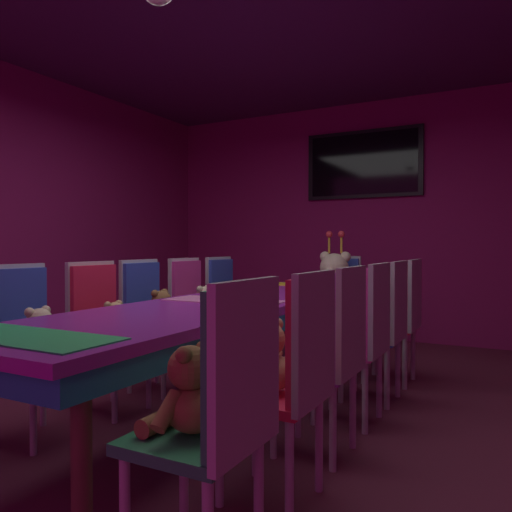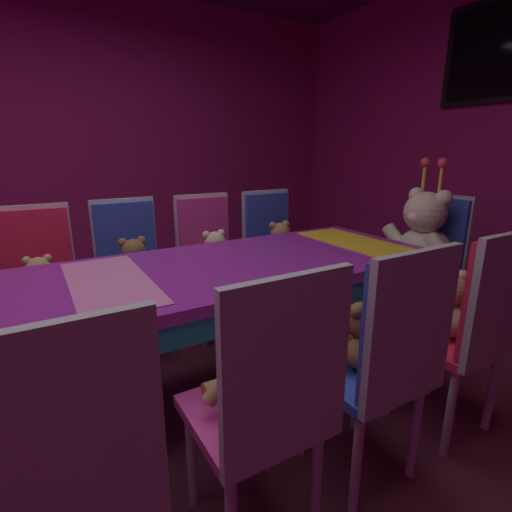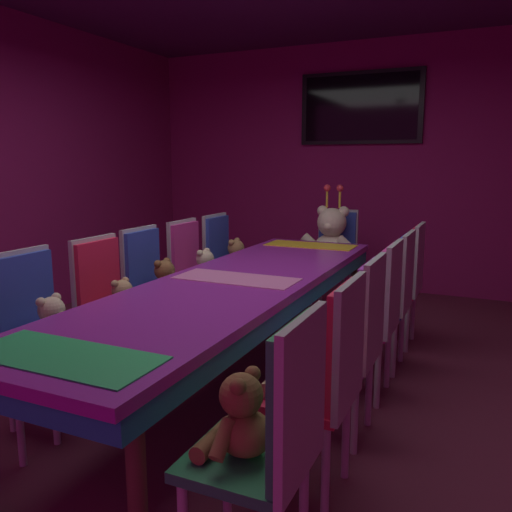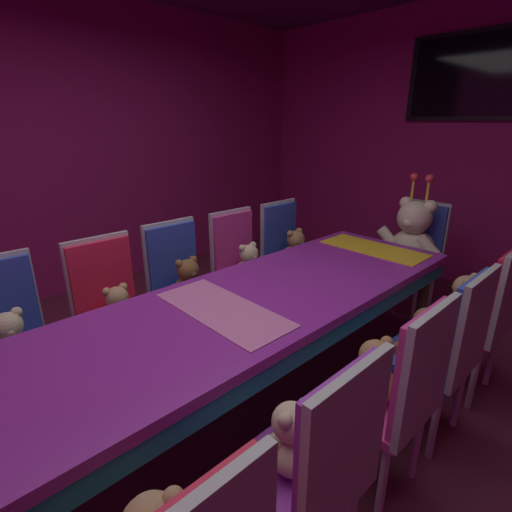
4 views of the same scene
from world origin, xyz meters
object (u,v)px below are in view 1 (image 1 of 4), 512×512
Objects in this scene: teddy_left_3 at (162,313)px; wall_tv at (363,164)px; chair_left_2 at (99,320)px; teddy_left_5 at (239,299)px; chair_left_4 at (191,303)px; chair_right_1 at (297,364)px; teddy_left_2 at (116,325)px; king_teddy_bear at (334,284)px; chair_right_3 at (367,327)px; throne_chair at (339,294)px; teddy_left_4 at (206,306)px; teddy_right_5 at (386,308)px; teddy_right_2 at (311,343)px; teddy_right_4 at (367,318)px; chair_right_4 at (388,317)px; teddy_right_3 at (344,327)px; chair_left_5 at (226,298)px; chair_left_3 at (147,311)px; chair_right_2 at (337,342)px; teddy_right_0 at (189,395)px; teddy_right_1 at (266,361)px; chair_right_5 at (405,308)px; teddy_left_1 at (40,336)px; banquet_table at (225,314)px; chair_right_0 at (226,399)px; chair_left_1 at (23,332)px.

wall_tv is at bearing 75.85° from teddy_left_3.
teddy_left_5 is (0.15, 1.61, -0.00)m from chair_left_2.
chair_right_1 is (1.68, -1.61, 0.00)m from chair_left_4.
king_teddy_bear reaches higher than teddy_left_2.
chair_left_2 is 1.75m from chair_right_3.
throne_chair is at bearing 52.90° from teddy_left_5.
teddy_left_4 is at bearing 0.00° from chair_left_4.
teddy_left_4 is 1.48m from teddy_right_5.
teddy_right_2 is 0.30× the size of throne_chair.
teddy_right_4 is 0.22× the size of wall_tv.
teddy_left_2 is 1.85m from chair_right_4.
teddy_right_5 reaches higher than teddy_left_2.
chair_left_2 is 1.61m from teddy_right_3.
king_teddy_bear is at bearing 70.61° from chair_left_2.
chair_left_2 is 1.61m from chair_left_5.
wall_tv is at bearing 180.00° from king_teddy_bear.
king_teddy_bear reaches higher than chair_left_4.
chair_left_3 and chair_right_2 have the same top height.
chair_right_1 is 2.13m from teddy_right_5.
teddy_right_0 is 0.33× the size of chair_right_2.
teddy_right_3 is at bearing -37.74° from teddy_left_5.
chair_right_2 is at bearing -104.05° from teddy_right_1.
chair_left_3 is (-0.18, 0.53, 0.02)m from teddy_left_2.
chair_right_5 is at bearing -0.88° from teddy_left_5.
chair_left_2 is at bearing -103.74° from wall_tv.
chair_right_4 and throne_chair have the same top height.
chair_left_5 is 1.00× the size of throne_chair.
chair_right_2 reaches higher than teddy_right_4.
chair_right_3 reaches higher than teddy_left_1.
teddy_left_4 is 1.61m from chair_right_3.
throne_chair is at bearing 90.00° from banquet_table.
teddy_left_4 is at bearing -35.16° from chair_right_2.
wall_tv is at bearing -73.45° from chair_right_3.
teddy_left_1 is at bearing 0.69° from chair_right_1.
chair_left_4 reaches higher than teddy_left_2.
teddy_left_2 is 1.08m from chair_left_4.
chair_left_2 is 0.14m from teddy_left_2.
chair_right_0 reaches higher than teddy_right_0.
chair_left_3 is at bearing 0.79° from chair_right_3.
teddy_left_2 is at bearing -35.81° from chair_right_0.
teddy_right_0 is at bearing -19.12° from chair_left_1.
chair_left_3 is 3.04× the size of teddy_right_0.
king_teddy_bear reaches higher than chair_right_3.
chair_right_5 is at bearing 180.00° from teddy_right_5.
teddy_right_5 reaches higher than banquet_table.
teddy_right_2 is at bearing -20.54° from teddy_left_3.
chair_left_1 is at bearing -90.86° from chair_left_5.
chair_right_5 is 1.25m from throne_chair.
teddy_right_1 is 0.34× the size of chair_right_5.
chair_left_1 is 1.00× the size of chair_left_4.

